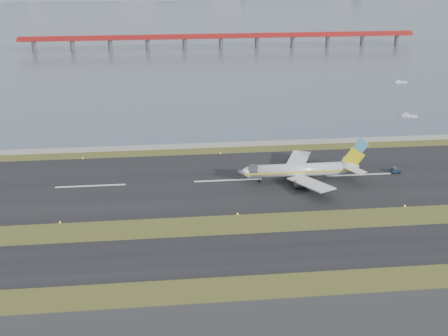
{
  "coord_description": "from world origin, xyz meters",
  "views": [
    {
      "loc": [
        -17.12,
        -121.43,
        65.7
      ],
      "look_at": [
        -2.02,
        22.0,
        7.31
      ],
      "focal_mm": 45.0,
      "sensor_mm": 36.0,
      "label": 1
    }
  ],
  "objects": [
    {
      "name": "red_pier",
      "position": [
        20.0,
        250.0,
        7.28
      ],
      "size": [
        260.0,
        5.0,
        10.2
      ],
      "color": "#A31E1B",
      "rests_on": "ground"
    },
    {
      "name": "bay_water",
      "position": [
        0.0,
        460.0,
        0.0
      ],
      "size": [
        1400.0,
        800.0,
        1.3
      ],
      "primitive_type": "cube",
      "color": "#485567",
      "rests_on": "ground"
    },
    {
      "name": "ground",
      "position": [
        0.0,
        0.0,
        0.0
      ],
      "size": [
        1000.0,
        1000.0,
        0.0
      ],
      "primitive_type": "plane",
      "color": "#3D491A",
      "rests_on": "ground"
    },
    {
      "name": "seawall",
      "position": [
        0.0,
        60.0,
        0.5
      ],
      "size": [
        1000.0,
        2.5,
        1.0
      ],
      "primitive_type": "cube",
      "color": "gray",
      "rests_on": "ground"
    },
    {
      "name": "workboat_near",
      "position": [
        79.7,
        86.65,
        0.48
      ],
      "size": [
        6.58,
        4.05,
        1.53
      ],
      "rotation": [
        0.0,
        0.0,
        -0.36
      ],
      "color": "silver",
      "rests_on": "ground"
    },
    {
      "name": "workboat_far",
      "position": [
        99.48,
        143.47,
        0.46
      ],
      "size": [
        6.17,
        2.62,
        1.45
      ],
      "rotation": [
        0.0,
        0.0,
        -0.13
      ],
      "color": "silver",
      "rests_on": "ground"
    },
    {
      "name": "runway_strip",
      "position": [
        0.0,
        30.0,
        0.05
      ],
      "size": [
        1000.0,
        45.0,
        0.1
      ],
      "primitive_type": "cube",
      "color": "black",
      "rests_on": "ground"
    },
    {
      "name": "pushback_tug",
      "position": [
        51.45,
        30.4,
        0.9
      ],
      "size": [
        3.02,
        1.95,
        1.85
      ],
      "rotation": [
        0.0,
        0.0,
        0.1
      ],
      "color": "#132036",
      "rests_on": "ground"
    },
    {
      "name": "airliner",
      "position": [
        21.44,
        27.58,
        3.46
      ],
      "size": [
        38.52,
        32.89,
        12.8
      ],
      "color": "silver",
      "rests_on": "ground"
    },
    {
      "name": "taxiway_strip",
      "position": [
        0.0,
        -12.0,
        0.05
      ],
      "size": [
        1000.0,
        18.0,
        0.1
      ],
      "primitive_type": "cube",
      "color": "black",
      "rests_on": "ground"
    }
  ]
}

